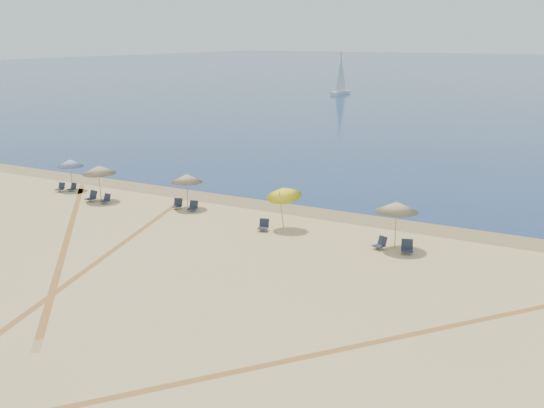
# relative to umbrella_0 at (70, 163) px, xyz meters

# --- Properties ---
(wet_sand) EXTENTS (500.00, 500.00, 0.00)m
(wet_sand) POSITION_rel_umbrella_0_xyz_m (17.72, 3.17, -2.01)
(wet_sand) COLOR olive
(wet_sand) RESTS_ON ground
(umbrella_0) EXTENTS (1.98, 1.98, 2.35)m
(umbrella_0) POSITION_rel_umbrella_0_xyz_m (0.00, 0.00, 0.00)
(umbrella_0) COLOR gray
(umbrella_0) RESTS_ON ground
(umbrella_1) EXTENTS (2.32, 2.34, 2.51)m
(umbrella_1) POSITION_rel_umbrella_0_xyz_m (4.21, -1.37, 0.16)
(umbrella_1) COLOR gray
(umbrella_1) RESTS_ON ground
(umbrella_2) EXTENTS (2.11, 2.11, 2.36)m
(umbrella_2) POSITION_rel_umbrella_0_xyz_m (10.78, -0.06, 0.00)
(umbrella_2) COLOR gray
(umbrella_2) RESTS_ON ground
(umbrella_3) EXTENTS (2.09, 2.16, 2.74)m
(umbrella_3) POSITION_rel_umbrella_0_xyz_m (18.67, -1.12, 0.21)
(umbrella_3) COLOR gray
(umbrella_3) RESTS_ON ground
(umbrella_4) EXTENTS (2.34, 2.34, 2.63)m
(umbrella_4) POSITION_rel_umbrella_0_xyz_m (25.72, -1.37, 0.28)
(umbrella_4) COLOR gray
(umbrella_4) RESTS_ON ground
(chair_0) EXTENTS (0.60, 0.68, 0.64)m
(chair_0) POSITION_rel_umbrella_0_xyz_m (-0.22, -0.92, -1.73)
(chair_0) COLOR black
(chair_0) RESTS_ON ground
(chair_1) EXTENTS (0.50, 0.59, 0.61)m
(chair_1) POSITION_rel_umbrella_0_xyz_m (0.49, -0.42, -1.74)
(chair_1) COLOR black
(chair_1) RESTS_ON ground
(chair_2) EXTENTS (0.66, 0.76, 0.74)m
(chair_2) POSITION_rel_umbrella_0_xyz_m (3.94, -1.96, -1.68)
(chair_2) COLOR black
(chair_2) RESTS_ON ground
(chair_3) EXTENTS (0.57, 0.66, 0.66)m
(chair_3) POSITION_rel_umbrella_0_xyz_m (5.19, -1.91, -1.72)
(chair_3) COLOR black
(chair_3) RESTS_ON ground
(chair_4) EXTENTS (0.76, 0.81, 0.67)m
(chair_4) POSITION_rel_umbrella_0_xyz_m (10.35, -0.59, -1.71)
(chair_4) COLOR black
(chair_4) RESTS_ON ground
(chair_5) EXTENTS (0.71, 0.78, 0.68)m
(chair_5) POSITION_rel_umbrella_0_xyz_m (11.63, -0.60, -1.71)
(chair_5) COLOR black
(chair_5) RESTS_ON ground
(chair_6) EXTENTS (0.73, 0.80, 0.69)m
(chair_6) POSITION_rel_umbrella_0_xyz_m (17.90, -2.15, -1.71)
(chair_6) COLOR black
(chair_6) RESTS_ON ground
(chair_7) EXTENTS (0.77, 0.82, 0.67)m
(chair_7) POSITION_rel_umbrella_0_xyz_m (25.12, -1.98, -1.71)
(chair_7) COLOR black
(chair_7) RESTS_ON ground
(chair_8) EXTENTS (0.82, 0.88, 0.73)m
(chair_8) POSITION_rel_umbrella_0_xyz_m (26.62, -2.02, -1.69)
(chair_8) COLOR black
(chair_8) RESTS_ON ground
(sailboat_1) EXTENTS (1.90, 5.63, 8.23)m
(sailboat_1) POSITION_rel_umbrella_0_xyz_m (-15.48, 85.13, 0.48)
(sailboat_1) COLOR white
(sailboat_1) RESTS_ON ocean
(tire_tracks) EXTENTS (58.20, 46.90, 0.00)m
(tire_tracks) POSITION_rel_umbrella_0_xyz_m (16.21, -11.60, -2.01)
(tire_tracks) COLOR tan
(tire_tracks) RESTS_ON ground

